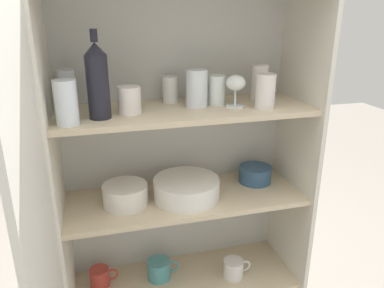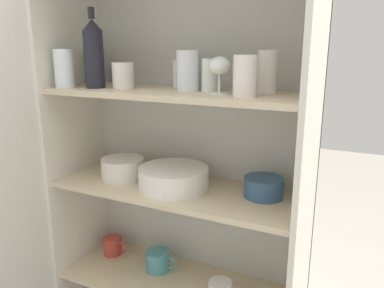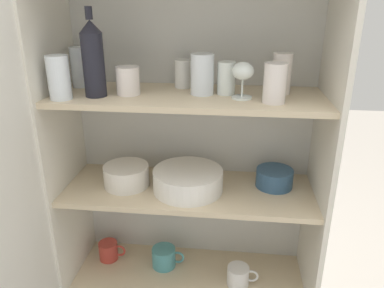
% 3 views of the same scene
% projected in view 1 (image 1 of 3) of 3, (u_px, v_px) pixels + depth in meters
% --- Properties ---
extents(cupboard_back_panel, '(0.96, 0.02, 1.52)m').
position_uv_depth(cupboard_back_panel, '(176.00, 178.00, 1.65)').
color(cupboard_back_panel, silver).
rests_on(cupboard_back_panel, ground_plane).
extents(cupboard_side_left, '(0.02, 0.37, 1.52)m').
position_uv_depth(cupboard_side_left, '(61.00, 212.00, 1.38)').
color(cupboard_side_left, silver).
rests_on(cupboard_side_left, ground_plane).
extents(cupboard_side_right, '(0.02, 0.37, 1.52)m').
position_uv_depth(cupboard_side_right, '(292.00, 183.00, 1.61)').
color(cupboard_side_right, silver).
rests_on(cupboard_side_right, ground_plane).
extents(shelf_board_lower, '(0.93, 0.33, 0.02)m').
position_uv_depth(shelf_board_lower, '(186.00, 280.00, 1.63)').
color(shelf_board_lower, beige).
extents(shelf_board_middle, '(0.93, 0.33, 0.02)m').
position_uv_depth(shelf_board_middle, '(186.00, 198.00, 1.50)').
color(shelf_board_middle, beige).
extents(shelf_board_upper, '(0.93, 0.33, 0.02)m').
position_uv_depth(shelf_board_upper, '(185.00, 111.00, 1.37)').
color(shelf_board_upper, beige).
extents(tumbler_glass_0, '(0.06, 0.06, 0.11)m').
position_uv_depth(tumbler_glass_0, '(217.00, 90.00, 1.40)').
color(tumbler_glass_0, white).
rests_on(tumbler_glass_0, shelf_board_upper).
extents(tumbler_glass_1, '(0.06, 0.06, 0.10)m').
position_uv_depth(tumbler_glass_1, '(170.00, 89.00, 1.44)').
color(tumbler_glass_1, white).
rests_on(tumbler_glass_1, shelf_board_upper).
extents(tumbler_glass_2, '(0.07, 0.07, 0.12)m').
position_uv_depth(tumbler_glass_2, '(265.00, 91.00, 1.35)').
color(tumbler_glass_2, silver).
rests_on(tumbler_glass_2, shelf_board_upper).
extents(tumbler_glass_3, '(0.08, 0.08, 0.14)m').
position_uv_depth(tumbler_glass_3, '(197.00, 88.00, 1.37)').
color(tumbler_glass_3, white).
rests_on(tumbler_glass_3, shelf_board_upper).
extents(tumbler_glass_4, '(0.06, 0.06, 0.14)m').
position_uv_depth(tumbler_glass_4, '(67.00, 91.00, 1.31)').
color(tumbler_glass_4, white).
rests_on(tumbler_glass_4, shelf_board_upper).
extents(tumbler_glass_5, '(0.07, 0.07, 0.14)m').
position_uv_depth(tumbler_glass_5, '(259.00, 83.00, 1.47)').
color(tumbler_glass_5, silver).
rests_on(tumbler_glass_5, shelf_board_upper).
extents(tumbler_glass_6, '(0.08, 0.08, 0.09)m').
position_uv_depth(tumbler_glass_6, '(130.00, 100.00, 1.28)').
color(tumbler_glass_6, silver).
rests_on(tumbler_glass_6, shelf_board_upper).
extents(tumbler_glass_7, '(0.07, 0.07, 0.14)m').
position_uv_depth(tumbler_glass_7, '(66.00, 103.00, 1.15)').
color(tumbler_glass_7, white).
rests_on(tumbler_glass_7, shelf_board_upper).
extents(wine_glass_0, '(0.07, 0.07, 0.12)m').
position_uv_depth(wine_glass_0, '(236.00, 85.00, 1.36)').
color(wine_glass_0, white).
rests_on(wine_glass_0, shelf_board_upper).
extents(wine_bottle, '(0.07, 0.07, 0.29)m').
position_uv_depth(wine_bottle, '(98.00, 81.00, 1.20)').
color(wine_bottle, black).
rests_on(wine_bottle, shelf_board_upper).
extents(plate_stack_white, '(0.26, 0.26, 0.08)m').
position_uv_depth(plate_stack_white, '(187.00, 188.00, 1.47)').
color(plate_stack_white, white).
rests_on(plate_stack_white, shelf_board_middle).
extents(mixing_bowl_large, '(0.17, 0.17, 0.08)m').
position_uv_depth(mixing_bowl_large, '(125.00, 194.00, 1.42)').
color(mixing_bowl_large, silver).
rests_on(mixing_bowl_large, shelf_board_middle).
extents(serving_bowl_small, '(0.14, 0.14, 0.07)m').
position_uv_depth(serving_bowl_small, '(255.00, 173.00, 1.61)').
color(serving_bowl_small, '#33567A').
rests_on(serving_bowl_small, shelf_board_middle).
extents(coffee_mug_primary, '(0.12, 0.09, 0.08)m').
position_uv_depth(coffee_mug_primary, '(234.00, 268.00, 1.63)').
color(coffee_mug_primary, white).
rests_on(coffee_mug_primary, shelf_board_lower).
extents(coffee_mug_extra_1, '(0.12, 0.08, 0.08)m').
position_uv_depth(coffee_mug_extra_1, '(100.00, 277.00, 1.58)').
color(coffee_mug_extra_1, '#BC3D33').
rests_on(coffee_mug_extra_1, shelf_board_lower).
extents(coffee_mug_extra_2, '(0.14, 0.10, 0.09)m').
position_uv_depth(coffee_mug_extra_2, '(159.00, 269.00, 1.62)').
color(coffee_mug_extra_2, teal).
rests_on(coffee_mug_extra_2, shelf_board_lower).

